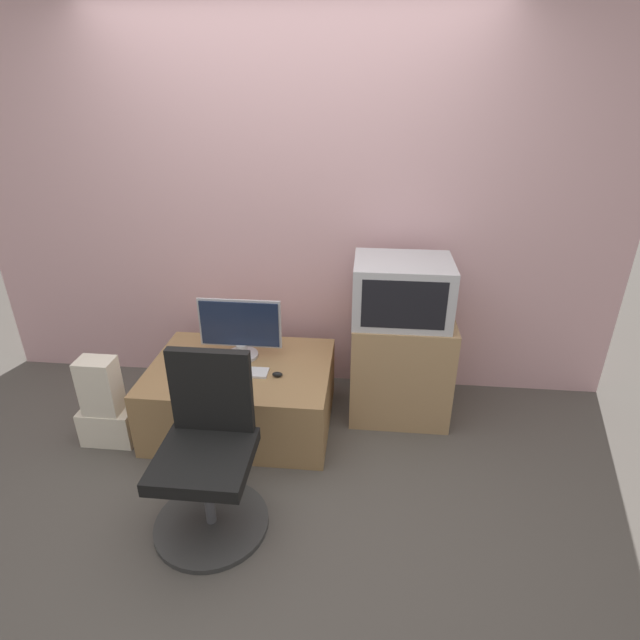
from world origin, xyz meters
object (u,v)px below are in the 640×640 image
Objects in this scene: cardboard_box_lower at (109,426)px; office_chair at (208,462)px; mouse at (277,374)px; crt_tv at (402,290)px; keyboard at (238,372)px; main_monitor at (240,329)px.

office_chair is at bearing -32.76° from cardboard_box_lower.
office_chair is at bearing -107.38° from mouse.
crt_tv reaches higher than mouse.
keyboard is at bearing 13.67° from cardboard_box_lower.
main_monitor is 1.41× the size of keyboard.
main_monitor is at bearing -173.60° from crt_tv.
keyboard is 0.25m from mouse.
main_monitor reaches higher than mouse.
mouse is (0.25, -0.02, 0.01)m from keyboard.
mouse reaches higher than cardboard_box_lower.
crt_tv is 2.00m from cardboard_box_lower.
main_monitor is 0.40m from mouse.
keyboard is 1.14× the size of cardboard_box_lower.
office_chair is (-0.95, -1.03, -0.52)m from crt_tv.
keyboard is 0.88m from cardboard_box_lower.
mouse is at bearing -5.09° from keyboard.
crt_tv is (0.73, 0.34, 0.44)m from mouse.
keyboard is (0.02, -0.20, -0.19)m from main_monitor.
main_monitor is at bearing 93.27° from office_chair.
cardboard_box_lower is (-0.82, 0.53, -0.25)m from office_chair.
keyboard is at bearing 174.91° from mouse.
main_monitor is 1.62× the size of cardboard_box_lower.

